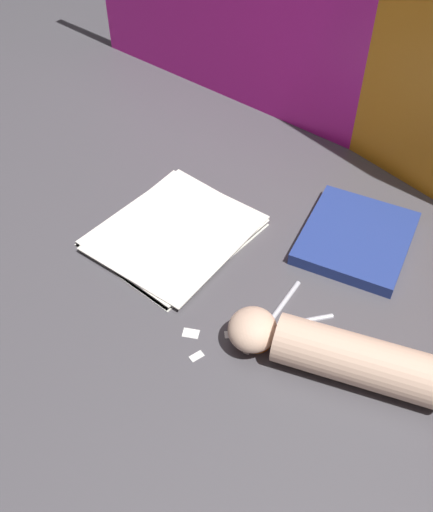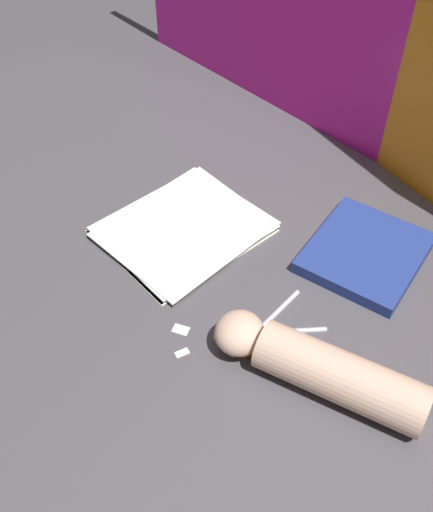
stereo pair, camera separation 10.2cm
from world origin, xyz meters
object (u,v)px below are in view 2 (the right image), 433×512
at_px(book_closed, 365,253).
at_px(hand_forearm, 320,368).
at_px(paper_stack, 183,229).
at_px(scissors, 256,332).

distance_m(book_closed, hand_forearm, 0.29).
height_order(paper_stack, hand_forearm, hand_forearm).
bearing_deg(paper_stack, hand_forearm, -9.91).
xyz_separation_m(scissors, hand_forearm, (0.13, 0.00, 0.03)).
bearing_deg(scissors, paper_stack, 164.85).
xyz_separation_m(paper_stack, hand_forearm, (0.39, -0.07, 0.03)).
bearing_deg(book_closed, hand_forearm, -67.47).
bearing_deg(hand_forearm, scissors, -178.69).
relative_size(paper_stack, book_closed, 1.18).
bearing_deg(paper_stack, scissors, -15.15).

